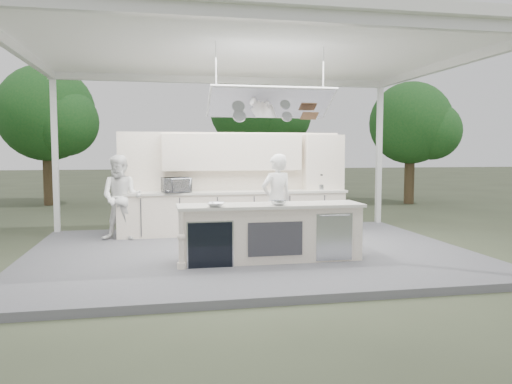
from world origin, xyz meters
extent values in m
plane|color=#434B33|center=(0.00, 0.00, 0.00)|extent=(90.00, 90.00, 0.00)
cube|color=#57565B|center=(0.00, 0.00, 0.06)|extent=(8.00, 6.00, 0.12)
cube|color=white|center=(3.90, 2.90, 1.85)|extent=(0.12, 0.12, 3.70)
cube|color=white|center=(-3.90, 2.90, 1.85)|extent=(0.12, 0.12, 3.70)
cube|color=white|center=(0.00, 0.00, 3.78)|extent=(8.20, 6.20, 0.16)
cube|color=white|center=(0.00, -2.90, 3.62)|extent=(8.00, 0.12, 0.16)
cube|color=white|center=(0.00, 2.90, 3.62)|extent=(8.00, 0.12, 0.16)
cube|color=white|center=(-3.90, 0.00, 3.62)|extent=(0.12, 6.00, 0.16)
cube|color=white|center=(3.90, 0.00, 3.62)|extent=(0.12, 6.00, 0.16)
cube|color=white|center=(0.20, -0.90, 2.75)|extent=(2.00, 0.71, 0.43)
cube|color=white|center=(0.20, -0.90, 2.75)|extent=(2.06, 0.76, 0.46)
cylinder|color=white|center=(-0.70, -0.90, 3.23)|extent=(0.02, 0.02, 0.95)
cylinder|color=white|center=(1.10, -0.90, 3.23)|extent=(0.02, 0.02, 0.95)
cylinder|color=silver|center=(-0.30, -0.75, 2.53)|extent=(0.22, 0.14, 0.21)
cylinder|color=silver|center=(0.50, -0.80, 2.53)|extent=(0.18, 0.12, 0.18)
cube|color=brown|center=(0.90, -0.78, 2.55)|extent=(0.28, 0.18, 0.12)
cube|color=white|center=(0.20, -0.90, 0.57)|extent=(3.00, 0.70, 0.90)
cube|color=silver|center=(0.20, -0.90, 1.04)|extent=(3.10, 0.78, 0.05)
cylinder|color=white|center=(-1.30, -1.25, 0.58)|extent=(0.11, 0.11, 0.92)
cube|color=black|center=(-0.85, -1.25, 0.48)|extent=(0.70, 0.04, 0.72)
cube|color=silver|center=(-0.85, -1.26, 0.48)|extent=(0.74, 0.03, 0.72)
cube|color=#313136|center=(0.20, -1.26, 0.54)|extent=(0.90, 0.02, 0.55)
cube|color=silver|center=(1.20, -1.26, 0.54)|extent=(0.62, 0.02, 0.78)
cube|color=white|center=(0.00, 1.90, 0.57)|extent=(5.00, 0.65, 0.90)
cube|color=silver|center=(0.00, 1.90, 1.04)|extent=(5.08, 0.72, 0.05)
cube|color=white|center=(0.00, 2.20, 1.25)|extent=(5.00, 0.10, 2.25)
cube|color=white|center=(0.00, 2.07, 1.92)|extent=(3.10, 0.38, 0.80)
cube|color=white|center=(2.10, 2.02, 1.67)|extent=(0.90, 0.45, 1.30)
cube|color=brown|center=(2.10, 2.02, 1.67)|extent=(0.84, 0.40, 0.03)
cylinder|color=silver|center=(2.00, 1.88, 1.13)|extent=(0.20, 0.20, 0.12)
cylinder|color=black|center=(2.00, 1.88, 1.29)|extent=(0.17, 0.17, 0.20)
cylinder|color=black|center=(2.35, 1.88, 1.12)|extent=(0.16, 0.16, 0.10)
cone|color=black|center=(2.35, 1.88, 1.29)|extent=(0.14, 0.14, 0.24)
cylinder|color=brown|center=(-5.50, 10.00, 1.05)|extent=(0.36, 0.36, 2.10)
sphere|color=#2A5B21|center=(-5.50, 10.00, 3.29)|extent=(3.40, 3.40, 3.40)
sphere|color=#2A5B21|center=(-4.82, 9.49, 2.95)|extent=(2.38, 2.38, 2.38)
cylinder|color=brown|center=(2.50, 12.00, 1.22)|extent=(0.36, 0.36, 2.45)
sphere|color=#2A5B21|center=(2.50, 12.00, 3.85)|extent=(4.00, 4.00, 4.00)
sphere|color=#2A5B21|center=(3.30, 11.40, 3.45)|extent=(2.80, 2.80, 2.80)
cylinder|color=brown|center=(7.50, 8.00, 0.96)|extent=(0.36, 0.36, 1.92)
sphere|color=#2A5B21|center=(7.50, 8.00, 2.97)|extent=(3.00, 3.00, 3.00)
sphere|color=#2A5B21|center=(8.10, 7.55, 2.67)|extent=(2.10, 2.10, 2.10)
imported|color=white|center=(0.58, 0.25, 1.01)|extent=(0.75, 0.61, 1.78)
imported|color=white|center=(-2.38, 1.55, 1.00)|extent=(0.97, 0.82, 1.75)
imported|color=#B4B7BB|center=(-1.26, 1.70, 1.23)|extent=(0.65, 0.51, 0.32)
imported|color=silver|center=(-0.75, -1.15, 1.10)|extent=(0.37, 0.37, 0.07)
imported|color=silver|center=(0.29, -1.11, 1.11)|extent=(0.32, 0.32, 0.08)
camera|label=1|loc=(-1.64, -8.98, 1.96)|focal=35.00mm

